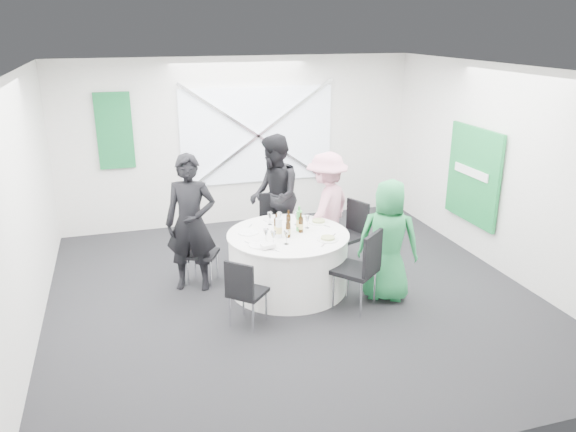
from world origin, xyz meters
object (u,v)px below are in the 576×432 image
object	(u,v)px
chair_back_left	(196,248)
person_man_back	(274,196)
chair_back	(274,220)
person_man_back_left	(191,223)
person_woman_pink	(326,208)
clear_water_bottle	(279,228)
green_water_bottle	(299,221)
banquet_table	(288,261)
person_woman_green	(388,241)
chair_back_right	(352,229)
chair_front_right	(362,264)
chair_front_left	(244,289)

from	to	relation	value
chair_back_left	person_man_back	distance (m)	1.46
chair_back	person_man_back_left	xyz separation A→B (m)	(-1.30, -0.74, 0.34)
person_woman_pink	clear_water_bottle	xyz separation A→B (m)	(-0.93, -0.78, 0.08)
chair_back	green_water_bottle	size ratio (longest dim) A/B	2.83
chair_back_left	green_water_bottle	size ratio (longest dim) A/B	2.56
banquet_table	chair_back_left	distance (m)	1.23
person_woman_green	person_man_back	bearing A→B (deg)	-32.60
green_water_bottle	chair_back_left	bearing A→B (deg)	160.33
chair_back_right	chair_front_right	bearing A→B (deg)	-40.85
person_man_back_left	green_water_bottle	distance (m)	1.38
person_woman_pink	person_woman_green	distance (m)	1.34
person_man_back_left	chair_back	bearing A→B (deg)	48.11
chair_back	green_water_bottle	bearing A→B (deg)	-81.28
chair_back_right	chair_back_left	bearing A→B (deg)	-114.91
person_man_back_left	person_woman_green	bearing A→B (deg)	-5.31
chair_back_left	green_water_bottle	xyz separation A→B (m)	(1.28, -0.46, 0.40)
chair_back_left	chair_back_right	bearing A→B (deg)	-66.24
banquet_table	clear_water_bottle	bearing A→B (deg)	-148.79
chair_back	person_woman_green	world-z (taller)	person_woman_green
chair_back_left	green_water_bottle	distance (m)	1.42
banquet_table	chair_back_left	size ratio (longest dim) A/B	1.84
person_man_back	person_woman_green	world-z (taller)	person_man_back
person_man_back_left	person_woman_pink	xyz separation A→B (m)	(1.95, 0.30, -0.08)
banquet_table	chair_front_right	size ratio (longest dim) A/B	1.54
banquet_table	chair_back_left	xyz separation A→B (m)	(-1.11, 0.53, 0.11)
chair_back	person_man_back_left	bearing A→B (deg)	-143.71
chair_back_right	clear_water_bottle	size ratio (longest dim) A/B	3.01
chair_front_right	chair_back_left	bearing A→B (deg)	-76.63
chair_back	chair_back_left	world-z (taller)	chair_back
person_man_back_left	chair_back_left	bearing A→B (deg)	83.17
chair_back	chair_front_left	size ratio (longest dim) A/B	1.12
chair_back	chair_front_left	xyz separation A→B (m)	(-0.89, -1.95, -0.06)
chair_front_left	person_man_back_left	bearing A→B (deg)	-28.15
chair_back	clear_water_bottle	size ratio (longest dim) A/B	3.01
chair_front_right	person_man_back	bearing A→B (deg)	-114.64
green_water_bottle	clear_water_bottle	xyz separation A→B (m)	(-0.32, -0.16, -0.01)
green_water_bottle	person_man_back	bearing A→B (deg)	91.40
chair_front_left	person_woman_pink	xyz separation A→B (m)	(1.54, 1.51, 0.32)
chair_back_left	person_woman_pink	xyz separation A→B (m)	(1.89, 0.17, 0.31)
banquet_table	green_water_bottle	size ratio (longest dim) A/B	4.72
chair_back	person_woman_pink	size ratio (longest dim) A/B	0.58
banquet_table	chair_front_left	size ratio (longest dim) A/B	1.87
chair_front_right	banquet_table	bearing A→B (deg)	-90.00
person_man_back	person_woman_green	bearing A→B (deg)	35.46
person_man_back_left	person_woman_green	distance (m)	2.49
banquet_table	person_woman_pink	size ratio (longest dim) A/B	0.97
chair_back_right	green_water_bottle	size ratio (longest dim) A/B	2.83
chair_back_left	person_woman_green	bearing A→B (deg)	-91.79
banquet_table	person_man_back_left	size ratio (longest dim) A/B	0.87
person_man_back	chair_front_right	bearing A→B (deg)	22.13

